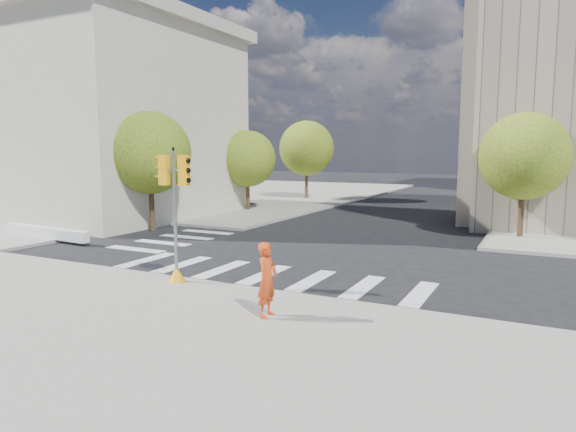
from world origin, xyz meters
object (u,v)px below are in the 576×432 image
object	(u,v)px
lamp_near	(538,146)
lamp_far	(541,147)
traffic_signal	(175,226)
photographer	(267,280)
planter_wall	(46,232)

from	to	relation	value
lamp_near	lamp_far	bearing A→B (deg)	90.00
lamp_near	lamp_far	distance (m)	14.00
traffic_signal	photographer	size ratio (longest dim) A/B	2.24
lamp_far	traffic_signal	size ratio (longest dim) A/B	1.89
lamp_far	photographer	bearing A→B (deg)	-99.25
photographer	lamp_near	bearing A→B (deg)	-17.42
lamp_far	traffic_signal	distance (m)	34.16
lamp_far	traffic_signal	xyz separation A→B (m)	(-9.87, -32.60, -2.63)
photographer	lamp_far	bearing A→B (deg)	-11.29
photographer	planter_wall	bearing A→B (deg)	68.00
lamp_far	traffic_signal	bearing A→B (deg)	-106.85
lamp_far	planter_wall	world-z (taller)	lamp_far
lamp_far	planter_wall	bearing A→B (deg)	-126.17
lamp_far	photographer	xyz separation A→B (m)	(-5.59, -34.33, -3.47)
traffic_signal	planter_wall	xyz separation A→B (m)	(-11.13, 3.87, -1.55)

